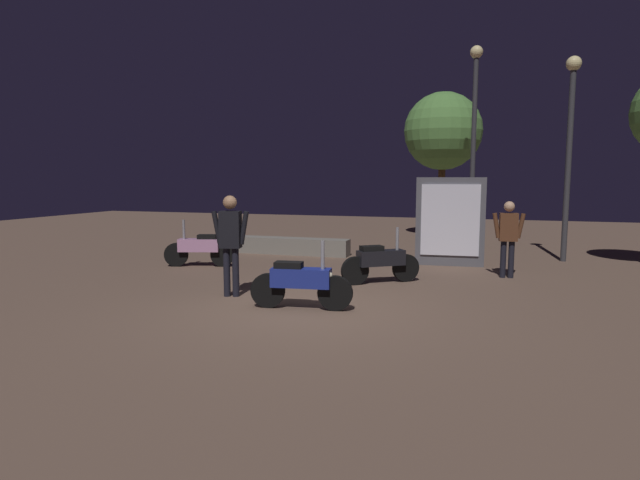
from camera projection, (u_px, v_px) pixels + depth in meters
ground_plane at (306, 309)px, 8.38m from camera, size 40.00×40.00×0.00m
motorcycle_blue_foreground at (301, 282)px, 8.32m from camera, size 1.66×0.42×1.11m
motorcycle_pink_parked_left at (199, 248)px, 12.34m from camera, size 1.62×0.57×1.11m
motorcycle_black_parked_right at (381, 261)px, 10.38m from camera, size 1.41×1.04×1.11m
person_rider_beside at (508, 233)px, 10.89m from camera, size 0.66×0.27×1.61m
person_bystander_far at (231, 236)px, 9.15m from camera, size 0.67×0.31×1.78m
streetlamp_near at (570, 133)px, 12.80m from camera, size 0.36×0.36×5.01m
streetlamp_far at (474, 124)px, 15.03m from camera, size 0.36×0.36×5.81m
tree_left_bg at (443, 132)px, 17.97m from camera, size 2.65×2.65×5.01m
kiosk_billboard at (450, 221)px, 12.56m from camera, size 1.63×0.64×2.10m
planter_wall_low at (288, 246)px, 14.40m from camera, size 3.42×0.50×0.45m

